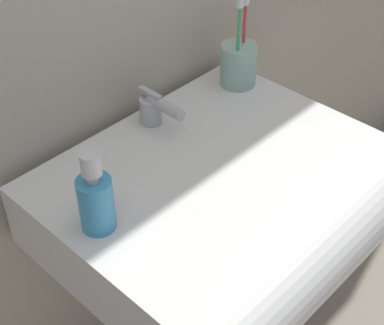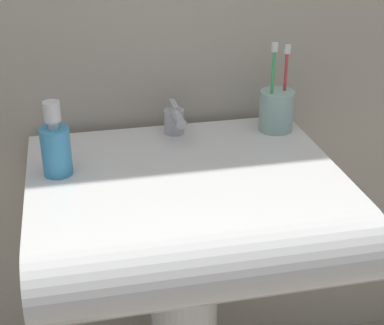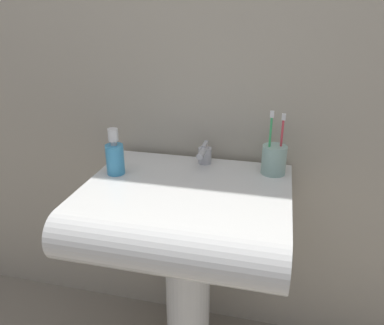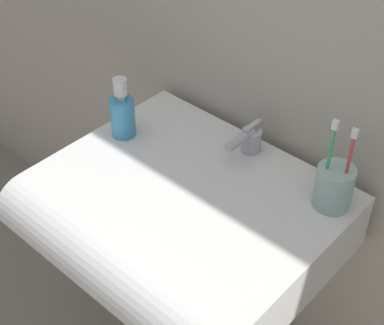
% 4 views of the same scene
% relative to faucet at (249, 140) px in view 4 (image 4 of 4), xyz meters
% --- Properties ---
extents(sink_pedestal, '(0.15, 0.15, 0.59)m').
position_rel_faucet_xyz_m(sink_pedestal, '(-0.02, -0.17, -0.47)').
color(sink_pedestal, white).
rests_on(sink_pedestal, ground).
extents(sink_basin, '(0.61, 0.52, 0.14)m').
position_rel_faucet_xyz_m(sink_basin, '(-0.02, -0.22, -0.11)').
color(sink_basin, white).
rests_on(sink_basin, sink_pedestal).
extents(faucet, '(0.05, 0.11, 0.07)m').
position_rel_faucet_xyz_m(faucet, '(0.00, 0.00, 0.00)').
color(faucet, '#B7B7BC').
rests_on(faucet, sink_basin).
extents(toothbrush_cup, '(0.08, 0.08, 0.21)m').
position_rel_faucet_xyz_m(toothbrush_cup, '(0.23, -0.02, 0.01)').
color(toothbrush_cup, '#99BFB2').
rests_on(toothbrush_cup, sink_basin).
extents(soap_bottle, '(0.06, 0.06, 0.15)m').
position_rel_faucet_xyz_m(soap_bottle, '(-0.26, -0.14, 0.02)').
color(soap_bottle, '#3F99CC').
rests_on(soap_bottle, sink_basin).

